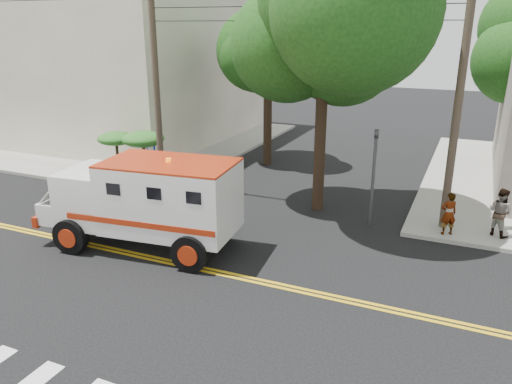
% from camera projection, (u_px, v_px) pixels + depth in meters
% --- Properties ---
extents(ground, '(100.00, 100.00, 0.00)m').
position_uv_depth(ground, '(206.00, 270.00, 15.11)').
color(ground, black).
rests_on(ground, ground).
extents(sidewalk_nw, '(17.00, 17.00, 0.15)m').
position_uv_depth(sidewalk_nw, '(126.00, 139.00, 31.98)').
color(sidewalk_nw, gray).
rests_on(sidewalk_nw, ground).
extents(building_left, '(16.00, 14.00, 10.00)m').
position_uv_depth(building_left, '(109.00, 56.00, 32.44)').
color(building_left, '#BBAE99').
rests_on(building_left, sidewalk_nw).
extents(utility_pole_left, '(0.28, 0.28, 9.00)m').
position_uv_depth(utility_pole_left, '(156.00, 89.00, 21.04)').
color(utility_pole_left, '#382D23').
rests_on(utility_pole_left, ground).
extents(utility_pole_right, '(0.28, 0.28, 9.00)m').
position_uv_depth(utility_pole_right, '(458.00, 106.00, 16.63)').
color(utility_pole_right, '#382D23').
rests_on(utility_pole_right, ground).
extents(tree_main, '(6.08, 5.70, 9.85)m').
position_uv_depth(tree_main, '(335.00, 20.00, 17.45)').
color(tree_main, black).
rests_on(tree_main, ground).
extents(tree_left, '(4.48, 4.20, 7.70)m').
position_uv_depth(tree_left, '(272.00, 53.00, 24.53)').
color(tree_left, black).
rests_on(tree_left, ground).
extents(traffic_signal, '(0.15, 0.18, 3.60)m').
position_uv_depth(traffic_signal, '(374.00, 167.00, 17.79)').
color(traffic_signal, '#3F3F42').
rests_on(traffic_signal, ground).
extents(accessibility_sign, '(0.45, 0.10, 2.02)m').
position_uv_depth(accessibility_sign, '(152.00, 158.00, 22.41)').
color(accessibility_sign, '#3F3F42').
rests_on(accessibility_sign, ground).
extents(palm_planter, '(3.52, 2.63, 2.36)m').
position_uv_depth(palm_planter, '(135.00, 147.00, 23.19)').
color(palm_planter, '#1E3314').
rests_on(palm_planter, sidewalk_nw).
extents(armored_truck, '(6.85, 3.28, 3.01)m').
position_uv_depth(armored_truck, '(147.00, 198.00, 16.15)').
color(armored_truck, silver).
rests_on(armored_truck, ground).
extents(pedestrian_a, '(0.66, 0.58, 1.52)m').
position_uv_depth(pedestrian_a, '(449.00, 214.00, 17.10)').
color(pedestrian_a, gray).
rests_on(pedestrian_a, sidewalk_ne).
extents(pedestrian_b, '(1.04, 0.99, 1.69)m').
position_uv_depth(pedestrian_b, '(500.00, 212.00, 16.99)').
color(pedestrian_b, gray).
rests_on(pedestrian_b, sidewalk_ne).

